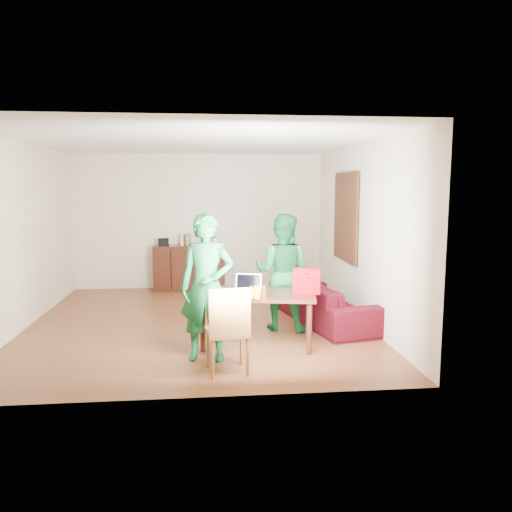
{
  "coord_description": "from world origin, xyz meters",
  "views": [
    {
      "loc": [
        0.13,
        -7.43,
        2.04
      ],
      "look_at": [
        0.79,
        -0.96,
        1.14
      ],
      "focal_mm": 35.0,
      "sensor_mm": 36.0,
      "label": 1
    }
  ],
  "objects": [
    {
      "name": "room",
      "position": [
        0.01,
        0.13,
        1.31
      ],
      "size": [
        5.2,
        5.7,
        2.9
      ],
      "color": "#4D2313",
      "rests_on": "ground"
    },
    {
      "name": "sofa",
      "position": [
        1.95,
        -0.16,
        0.31
      ],
      "size": [
        1.29,
        2.28,
        0.63
      ],
      "primitive_type": "imported",
      "rotation": [
        0.0,
        0.0,
        1.79
      ],
      "color": "#39070A",
      "rests_on": "ground"
    },
    {
      "name": "bottle",
      "position": [
        0.82,
        -1.54,
        0.79
      ],
      "size": [
        0.09,
        0.09,
        0.2
      ],
      "primitive_type": "cylinder",
      "rotation": [
        0.0,
        0.0,
        -0.42
      ],
      "color": "#512412",
      "rests_on": "table"
    },
    {
      "name": "bananas",
      "position": [
        0.71,
        -1.56,
        0.73
      ],
      "size": [
        0.2,
        0.14,
        0.07
      ],
      "primitive_type": null,
      "rotation": [
        0.0,
        0.0,
        -0.2
      ],
      "color": "gold",
      "rests_on": "table"
    },
    {
      "name": "table",
      "position": [
        0.79,
        -1.16,
        0.61
      ],
      "size": [
        1.6,
        1.08,
        0.69
      ],
      "rotation": [
        0.0,
        0.0,
        -0.18
      ],
      "color": "black",
      "rests_on": "ground"
    },
    {
      "name": "person_near",
      "position": [
        0.14,
        -1.65,
        0.88
      ],
      "size": [
        0.69,
        0.51,
        1.75
      ],
      "primitive_type": "imported",
      "rotation": [
        0.0,
        0.0,
        -0.15
      ],
      "color": "#13582C",
      "rests_on": "ground"
    },
    {
      "name": "laptop",
      "position": [
        0.64,
        -1.23,
        0.74
      ],
      "size": [
        0.39,
        0.31,
        0.24
      ],
      "rotation": [
        0.0,
        0.0,
        -0.25
      ],
      "color": "white",
      "rests_on": "table"
    },
    {
      "name": "red_bag",
      "position": [
        1.42,
        -1.23,
        0.82
      ],
      "size": [
        0.39,
        0.28,
        0.26
      ],
      "primitive_type": "cube",
      "rotation": [
        0.0,
        0.0,
        -0.26
      ],
      "color": "maroon",
      "rests_on": "table"
    },
    {
      "name": "person_far",
      "position": [
        1.22,
        -0.45,
        0.84
      ],
      "size": [
        0.99,
        0.89,
        1.67
      ],
      "primitive_type": "imported",
      "rotation": [
        0.0,
        0.0,
        2.76
      ],
      "color": "#15602D",
      "rests_on": "ground"
    },
    {
      "name": "chair",
      "position": [
        0.35,
        -2.1,
        0.29
      ],
      "size": [
        0.49,
        0.48,
        0.99
      ],
      "rotation": [
        0.0,
        0.0,
        0.12
      ],
      "color": "brown",
      "rests_on": "ground"
    }
  ]
}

